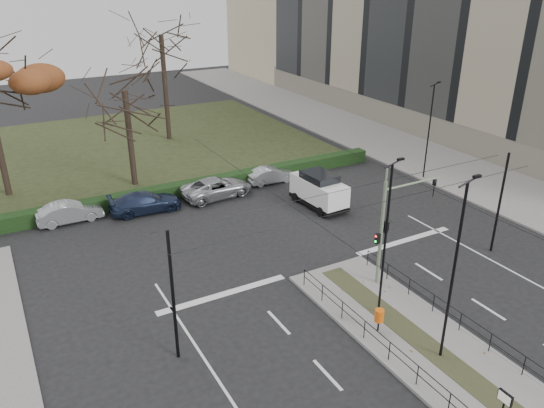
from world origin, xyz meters
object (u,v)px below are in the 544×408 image
(litter_bin, at_px, (379,316))
(streetlamp_median_near, at_px, (454,272))
(traffic_light, at_px, (387,224))
(parked_car_third, at_px, (145,202))
(white_van, at_px, (319,189))
(info_panel, at_px, (504,403))
(bare_tree_center, at_px, (162,43))
(bare_tree_near, at_px, (125,97))
(parked_car_fifth, at_px, (271,175))
(streetlamp_sidewalk, at_px, (429,130))
(parked_car_second, at_px, (69,212))
(streetlamp_median_far, at_px, (386,240))
(parked_car_fourth, at_px, (217,187))

(litter_bin, relative_size, streetlamp_median_near, 0.14)
(traffic_light, distance_m, parked_car_third, 17.11)
(parked_car_third, bearing_deg, white_van, -110.70)
(info_panel, distance_m, bare_tree_center, 40.88)
(bare_tree_near, bearing_deg, parked_car_fifth, -26.02)
(traffic_light, xyz_separation_m, bare_tree_center, (-1.23, 30.21, 5.64))
(traffic_light, bearing_deg, parked_car_third, 118.91)
(streetlamp_sidewalk, height_order, bare_tree_center, bare_tree_center)
(traffic_light, height_order, bare_tree_near, bare_tree_near)
(parked_car_fifth, bearing_deg, white_van, -169.24)
(streetlamp_sidewalk, bearing_deg, parked_car_second, 168.36)
(parked_car_third, bearing_deg, parked_car_fifth, -82.74)
(bare_tree_center, bearing_deg, parked_car_fifth, -78.17)
(white_van, xyz_separation_m, bare_tree_center, (-3.84, 20.31, 7.80))
(white_van, height_order, bare_tree_center, bare_tree_center)
(streetlamp_median_near, xyz_separation_m, white_van, (4.27, 15.73, -2.97))
(streetlamp_median_far, bearing_deg, bare_tree_center, 88.66)
(info_panel, bearing_deg, streetlamp_median_far, 80.93)
(info_panel, height_order, bare_tree_center, bare_tree_center)
(streetlamp_sidewalk, bearing_deg, parked_car_fifth, 155.02)
(streetlamp_median_near, bearing_deg, traffic_light, 74.10)
(bare_tree_near, bearing_deg, streetlamp_median_far, -76.09)
(info_panel, bearing_deg, streetlamp_sidewalk, 51.71)
(traffic_light, bearing_deg, white_van, 75.22)
(streetlamp_median_far, height_order, bare_tree_near, bare_tree_near)
(traffic_light, height_order, streetlamp_sidewalk, streetlamp_sidewalk)
(streetlamp_sidewalk, xyz_separation_m, parked_car_fifth, (-10.92, 5.09, -3.29))
(streetlamp_median_far, bearing_deg, white_van, 69.16)
(parked_car_fourth, bearing_deg, streetlamp_median_near, 178.20)
(streetlamp_median_near, bearing_deg, streetlamp_sidewalk, 48.18)
(parked_car_fourth, distance_m, bare_tree_center, 17.58)
(parked_car_second, height_order, parked_car_fifth, parked_car_second)
(parked_car_third, xyz_separation_m, bare_tree_near, (0.70, 5.19, 6.03))
(parked_car_second, bearing_deg, streetlamp_median_far, -149.09)
(bare_tree_center, bearing_deg, bare_tree_near, -121.36)
(parked_car_third, xyz_separation_m, white_van, (10.78, -4.88, 0.57))
(white_van, bearing_deg, info_panel, -106.38)
(streetlamp_median_far, relative_size, bare_tree_center, 0.60)
(bare_tree_center, relative_size, parked_car_fifth, 3.42)
(parked_car_second, height_order, white_van, white_van)
(info_panel, xyz_separation_m, streetlamp_median_near, (1.57, 4.14, 2.46))
(traffic_light, height_order, parked_car_fourth, traffic_light)
(traffic_light, relative_size, parked_car_second, 1.36)
(streetlamp_median_far, height_order, bare_tree_center, bare_tree_center)
(parked_car_second, xyz_separation_m, bare_tree_near, (5.46, 4.35, 6.04))
(parked_car_third, bearing_deg, bare_tree_near, -4.05)
(traffic_light, xyz_separation_m, bare_tree_near, (-7.46, 19.98, 3.31))
(litter_bin, height_order, streetlamp_sidewalk, streetlamp_sidewalk)
(parked_car_second, bearing_deg, streetlamp_median_near, -152.99)
(bare_tree_center, distance_m, bare_tree_near, 12.21)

